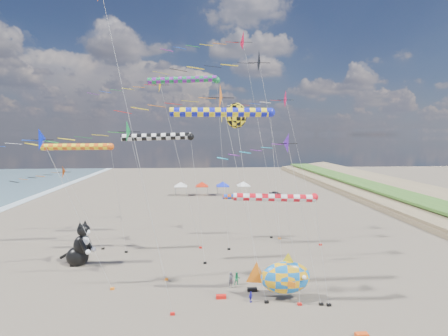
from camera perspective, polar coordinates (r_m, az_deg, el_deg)
name	(u,v)px	position (r m, az deg, el deg)	size (l,w,h in m)	color
delta_kite_0	(208,100)	(28.68, -2.71, 11.02)	(12.32, 2.36, 18.74)	orange
delta_kite_1	(45,142)	(34.97, -27.18, 3.73)	(12.40, 2.18, 15.21)	#071EE0
delta_kite_2	(253,62)	(37.61, 4.78, 16.80)	(14.56, 2.65, 23.50)	black
delta_kite_3	(291,101)	(45.35, 10.87, 10.76)	(12.01, 2.47, 20.26)	#CA0A3E
delta_kite_4	(155,85)	(44.30, -11.18, 13.12)	(13.03, 2.47, 21.99)	#EEA709
delta_kite_5	(59,175)	(47.59, -25.35, -1.00)	(10.13, 1.75, 10.83)	#E25211
delta_kite_6	(121,134)	(34.74, -16.52, 5.30)	(11.81, 2.29, 15.99)	#12823A
delta_kite_8	(242,40)	(48.71, 3.00, 20.08)	(15.18, 2.84, 28.47)	red
delta_kite_9	(274,147)	(28.49, 8.24, 3.41)	(8.73, 1.75, 14.74)	#511BA3
windsock_0	(226,113)	(31.17, 0.27, 8.98)	(10.56, 0.86, 16.89)	#131BC3
windsock_1	(245,196)	(48.54, 3.40, -4.67)	(7.06, 0.73, 6.37)	#CA480E
windsock_2	(279,198)	(28.86, 8.91, -4.91)	(8.34, 0.65, 9.72)	red
windsock_3	(160,137)	(38.38, -10.38, 4.95)	(9.02, 0.78, 14.67)	black
windsock_4	(80,147)	(44.85, -22.40, 3.16)	(9.57, 0.82, 13.48)	#EB5713
windsock_5	(186,81)	(43.24, -6.24, 14.00)	(9.92, 0.82, 21.44)	#177F3E
angelfish_kite	(234,117)	(36.71, 1.72, 8.34)	(3.74, 3.02, 17.79)	yellow
cat_inflatable	(80,243)	(42.85, -22.52, -11.19)	(3.73, 1.86, 5.03)	black
fish_inflatable	(285,277)	(32.38, 9.91, -17.19)	(5.93, 2.69, 4.31)	blue
person_adult	(231,280)	(34.77, 1.16, -17.80)	(0.56, 0.36, 1.52)	slate
child_green	(237,279)	(35.40, 2.14, -17.61)	(0.61, 0.47, 1.25)	#1C8A51
child_blue	(251,297)	(32.35, 4.38, -20.23)	(0.56, 0.23, 0.96)	#2722B6
kite_bag_0	(252,290)	(34.43, 4.62, -19.18)	(0.90, 0.44, 0.30)	black
kite_bag_1	(221,297)	(33.03, -0.48, -20.28)	(0.90, 0.44, 0.30)	red
kite_bag_2	(362,335)	(29.50, 21.56, -24.04)	(0.90, 0.44, 0.30)	#EE4B14
kite_bag_3	(283,264)	(40.86, 9.65, -15.17)	(0.90, 0.44, 0.30)	blue
tent_row	(212,182)	(83.43, -1.92, -2.35)	(19.20, 4.20, 3.80)	silver
parked_car	(276,194)	(83.79, 8.46, -4.17)	(1.30, 3.24, 1.10)	#26262D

